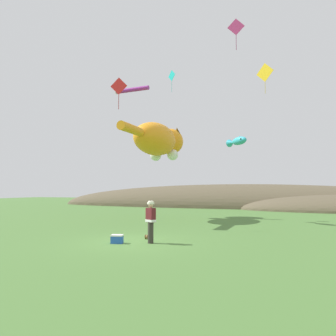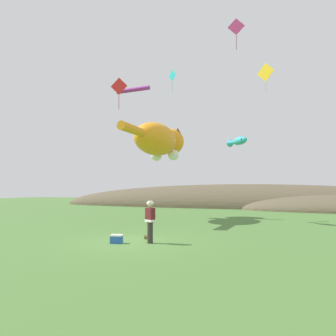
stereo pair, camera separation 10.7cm
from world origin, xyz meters
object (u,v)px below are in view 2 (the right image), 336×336
at_px(kite_diamond_gold, 266,72).
at_px(festival_attendant, 150,220).
at_px(kite_diamond_red, 119,87).
at_px(kite_diamond_pink, 236,27).
at_px(kite_fish_windsock, 238,141).
at_px(kite_diamond_teal, 172,76).
at_px(kite_giant_cat, 159,141).
at_px(kite_spool, 146,237).
at_px(kite_tube_streamer, 132,90).
at_px(picnic_cooler, 117,239).

bearing_deg(kite_diamond_gold, festival_attendant, -106.81).
xyz_separation_m(kite_diamond_red, kite_diamond_pink, (6.84, 1.92, 3.42)).
xyz_separation_m(festival_attendant, kite_diamond_gold, (3.90, 12.90, 10.26)).
relative_size(kite_fish_windsock, kite_diamond_teal, 1.08).
distance_m(kite_giant_cat, kite_diamond_pink, 9.85).
distance_m(kite_giant_cat, kite_fish_windsock, 6.14).
relative_size(festival_attendant, kite_diamond_red, 0.90).
xyz_separation_m(kite_spool, kite_diamond_teal, (-2.56, 10.40, 11.22)).
distance_m(kite_fish_windsock, kite_diamond_red, 8.95).
height_order(kite_fish_windsock, kite_tube_streamer, kite_tube_streamer).
bearing_deg(kite_giant_cat, kite_diamond_teal, 43.89).
distance_m(kite_giant_cat, kite_diamond_red, 6.58).
xyz_separation_m(kite_spool, kite_diamond_gold, (4.52, 11.93, 11.11)).
xyz_separation_m(picnic_cooler, kite_diamond_gold, (5.21, 13.42, 11.03)).
relative_size(kite_giant_cat, kite_fish_windsock, 4.85).
bearing_deg(kite_diamond_gold, picnic_cooler, -111.20).
distance_m(kite_diamond_pink, kite_diamond_teal, 7.71).
relative_size(festival_attendant, kite_giant_cat, 0.19).
height_order(kite_giant_cat, kite_diamond_gold, kite_diamond_gold).
xyz_separation_m(kite_giant_cat, kite_diamond_pink, (6.69, -4.16, 5.92)).
xyz_separation_m(festival_attendant, kite_giant_cat, (-3.97, 10.60, 5.08)).
height_order(kite_fish_windsock, kite_diamond_gold, kite_diamond_gold).
distance_m(kite_tube_streamer, kite_diamond_pink, 11.22).
xyz_separation_m(festival_attendant, kite_tube_streamer, (-7.01, 11.90, 9.81)).
xyz_separation_m(festival_attendant, kite_spool, (-0.62, 0.97, -0.85)).
height_order(kite_fish_windsock, kite_diamond_teal, kite_diamond_teal).
height_order(kite_spool, picnic_cooler, picnic_cooler).
bearing_deg(picnic_cooler, kite_diamond_red, 119.21).
xyz_separation_m(kite_giant_cat, kite_diamond_gold, (7.87, 2.30, 5.18)).
bearing_deg(kite_diamond_red, picnic_cooler, -60.79).
bearing_deg(kite_giant_cat, picnic_cooler, -76.53).
height_order(festival_attendant, kite_diamond_red, kite_diamond_red).
xyz_separation_m(kite_diamond_pink, kite_diamond_gold, (1.18, 6.47, -0.74)).
xyz_separation_m(picnic_cooler, kite_diamond_pink, (4.02, 6.96, 11.76)).
height_order(picnic_cooler, kite_tube_streamer, kite_tube_streamer).
bearing_deg(picnic_cooler, kite_diamond_pink, 59.96).
distance_m(kite_diamond_pink, kite_diamond_gold, 6.61).
height_order(kite_giant_cat, kite_tube_streamer, kite_tube_streamer).
xyz_separation_m(kite_fish_windsock, kite_diamond_red, (-6.26, -5.70, 2.91)).
bearing_deg(kite_diamond_pink, festival_attendant, -112.87).
distance_m(kite_giant_cat, kite_tube_streamer, 5.78).
xyz_separation_m(festival_attendant, kite_diamond_teal, (-3.18, 11.37, 10.37)).
xyz_separation_m(kite_giant_cat, kite_fish_windsock, (6.11, -0.38, -0.41)).
xyz_separation_m(kite_spool, kite_fish_windsock, (2.76, 9.25, 5.52)).
bearing_deg(kite_diamond_gold, kite_diamond_red, -133.74).
height_order(kite_giant_cat, kite_diamond_pink, kite_diamond_pink).
bearing_deg(kite_diamond_gold, kite_giant_cat, -163.70).
distance_m(kite_spool, kite_fish_windsock, 11.11).
bearing_deg(kite_fish_windsock, kite_diamond_red, -137.69).
distance_m(kite_tube_streamer, kite_diamond_red, 8.24).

